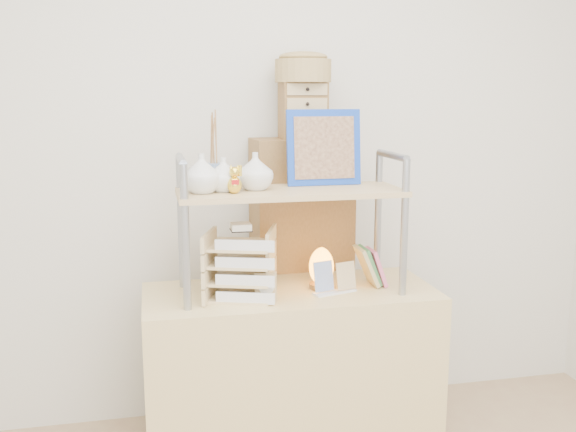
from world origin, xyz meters
The scene contains 10 objects.
room_shell centered at (0.00, 0.39, 1.69)m, with size 3.42×3.41×2.61m.
desk centered at (0.00, 1.20, 0.38)m, with size 1.20×0.50×0.75m, color tan.
cabinet centered at (0.13, 1.57, 0.68)m, with size 0.45×0.24×1.35m, color brown.
hutch centered at (-0.08, 1.21, 1.19)m, with size 0.90×0.34×0.74m.
letter_tray centered at (-0.21, 1.15, 0.87)m, with size 0.31×0.30×0.30m.
salt_lamp centered at (0.13, 1.20, 0.84)m, with size 0.11×0.11×0.17m.
desk_clock centered at (-0.13, 1.08, 0.81)m, with size 0.09×0.05×0.12m.
postcard_stand centered at (0.17, 1.13, 0.79)m, with size 0.19×0.10×0.13m.
drawer_chest centered at (0.13, 1.55, 1.48)m, with size 0.20×0.16×0.25m.
woven_basket centered at (0.13, 1.55, 1.65)m, with size 0.25×0.25×0.10m, color olive.
Camera 1 is at (-0.55, -1.28, 1.54)m, focal length 40.00 mm.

